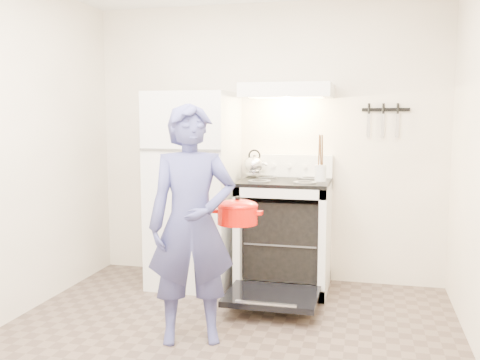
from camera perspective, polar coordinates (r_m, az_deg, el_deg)
name	(u,v)px	position (r m, az deg, el deg)	size (l,w,h in m)	color
floor	(210,359)	(3.49, -3.26, -18.55)	(3.60, 3.60, 0.00)	brown
back_wall	(266,143)	(4.91, 2.78, 3.96)	(3.20, 0.02, 2.50)	white
refrigerator	(194,189)	(4.75, -4.93, -0.99)	(0.70, 0.70, 1.70)	silver
stove_body	(284,237)	(4.66, 4.76, -6.03)	(0.76, 0.65, 0.92)	silver
cooktop	(285,182)	(4.58, 4.82, -0.22)	(0.76, 0.65, 0.03)	black
backsplash	(290,166)	(4.84, 5.35, 1.53)	(0.76, 0.07, 0.20)	silver
oven_door	(272,296)	(4.19, 3.42, -12.28)	(0.70, 0.54, 0.04)	black
oven_rack	(284,239)	(4.66, 4.76, -6.27)	(0.60, 0.52, 0.01)	slate
range_hood	(287,91)	(4.62, 5.06, 9.47)	(0.76, 0.50, 0.12)	silver
knife_strip	(386,110)	(4.80, 15.28, 7.25)	(0.40, 0.02, 0.03)	black
pizza_stone	(282,235)	(4.76, 4.53, -5.83)	(0.36, 0.36, 0.02)	olive
tea_kettle	(254,164)	(4.76, 1.55, 1.76)	(0.20, 0.17, 0.25)	silver
utensil_jar	(320,173)	(4.30, 8.57, 0.75)	(0.09, 0.09, 0.13)	silver
person	(192,225)	(3.52, -5.16, -4.77)	(0.57, 0.38, 1.58)	navy
dutch_oven	(237,215)	(3.66, -0.28, -3.72)	(0.35, 0.28, 0.23)	red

